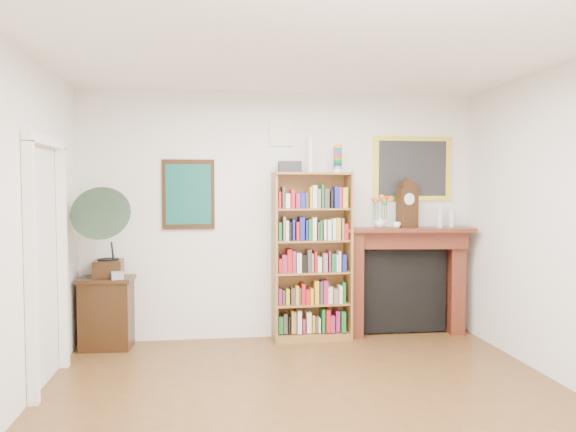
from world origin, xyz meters
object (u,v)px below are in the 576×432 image
at_px(bottle_left, 440,217).
at_px(bottle_right, 452,218).
at_px(side_cabinet, 107,313).
at_px(flower_vase, 380,222).
at_px(mantel_clock, 407,206).
at_px(teacup, 397,225).
at_px(gramophone, 105,227).
at_px(fireplace, 406,271).
at_px(cd_stack, 117,275).
at_px(bookshelf, 312,247).

relative_size(bottle_left, bottle_right, 1.20).
relative_size(side_cabinet, flower_vase, 5.51).
bearing_deg(bottle_left, side_cabinet, -178.76).
distance_m(mantel_clock, teacup, 0.27).
relative_size(gramophone, bottle_right, 4.84).
bearing_deg(bottle_left, mantel_clock, 178.81).
bearing_deg(fireplace, cd_stack, -170.03).
bearing_deg(bookshelf, gramophone, -178.32).
bearing_deg(teacup, cd_stack, -176.99).
distance_m(cd_stack, teacup, 3.13).
distance_m(bookshelf, fireplace, 1.17).
bearing_deg(bottle_right, teacup, -174.56).
bearing_deg(mantel_clock, teacup, -168.36).
relative_size(bookshelf, side_cabinet, 2.84).
bearing_deg(gramophone, fireplace, 1.92).
height_order(fireplace, flower_vase, flower_vase).
xyz_separation_m(bookshelf, bottle_left, (1.52, 0.03, 0.32)).
height_order(fireplace, bottle_right, bottle_right).
xyz_separation_m(side_cabinet, mantel_clock, (3.37, 0.09, 1.13)).
height_order(gramophone, mantel_clock, mantel_clock).
relative_size(mantel_clock, bottle_left, 2.20).
height_order(teacup, bottle_right, bottle_right).
bearing_deg(bottle_right, bottle_left, -177.74).
height_order(cd_stack, bottle_left, bottle_left).
height_order(gramophone, bottle_left, gramophone).
relative_size(flower_vase, teacup, 1.60).
bearing_deg(flower_vase, cd_stack, -175.50).
xyz_separation_m(bookshelf, mantel_clock, (1.13, 0.04, 0.46)).
xyz_separation_m(side_cabinet, flower_vase, (3.04, 0.09, 0.95)).
bearing_deg(teacup, gramophone, -177.36).
bearing_deg(teacup, bottle_left, 6.30).
bearing_deg(cd_stack, teacup, 3.01).
distance_m(side_cabinet, fireplace, 3.39).
xyz_separation_m(cd_stack, flower_vase, (2.91, 0.23, 0.53)).
xyz_separation_m(gramophone, teacup, (3.21, 0.15, -0.01)).
relative_size(bookshelf, gramophone, 2.26).
distance_m(side_cabinet, mantel_clock, 3.56).
xyz_separation_m(side_cabinet, teacup, (3.23, 0.02, 0.91)).
bearing_deg(bottle_left, flower_vase, 179.51).
xyz_separation_m(bookshelf, teacup, (0.98, -0.03, 0.24)).
distance_m(gramophone, teacup, 3.21).
bearing_deg(flower_vase, mantel_clock, 0.35).
xyz_separation_m(gramophone, mantel_clock, (3.35, 0.22, 0.21)).
bearing_deg(bottle_left, gramophone, -176.83).
height_order(cd_stack, flower_vase, flower_vase).
xyz_separation_m(mantel_clock, bottle_left, (0.40, -0.01, -0.13)).
bearing_deg(mantel_clock, fireplace, 82.52).
xyz_separation_m(fireplace, cd_stack, (-3.23, -0.26, 0.06)).
height_order(mantel_clock, flower_vase, mantel_clock).
bearing_deg(side_cabinet, cd_stack, -42.76).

